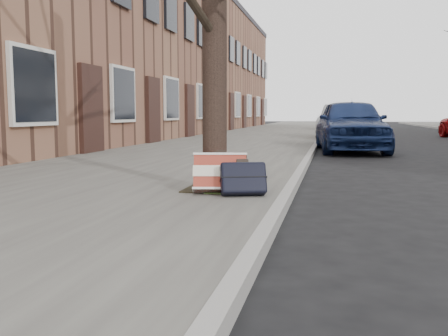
% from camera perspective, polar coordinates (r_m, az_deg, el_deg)
% --- Properties ---
extents(ground, '(120.00, 120.00, 0.00)m').
position_cam_1_polar(ground, '(4.68, 21.38, -6.59)').
color(ground, black).
rests_on(ground, ground).
extents(near_sidewalk, '(5.00, 70.00, 0.12)m').
position_cam_1_polar(near_sidewalk, '(19.75, 3.76, 3.50)').
color(near_sidewalk, slate).
rests_on(near_sidewalk, ground).
extents(house_near, '(6.80, 40.00, 7.00)m').
position_cam_1_polar(house_near, '(22.48, -11.18, 12.52)').
color(house_near, brown).
rests_on(house_near, ground).
extents(dirt_patch, '(0.85, 0.85, 0.02)m').
position_cam_1_polar(dirt_patch, '(5.91, -0.01, -2.29)').
color(dirt_patch, black).
rests_on(dirt_patch, near_sidewalk).
extents(suitcase_red, '(0.63, 0.42, 0.45)m').
position_cam_1_polar(suitcase_red, '(5.53, -0.45, -0.62)').
color(suitcase_red, maroon).
rests_on(suitcase_red, near_sidewalk).
extents(suitcase_navy, '(0.56, 0.43, 0.38)m').
position_cam_1_polar(suitcase_navy, '(5.37, 2.21, -1.16)').
color(suitcase_navy, black).
rests_on(suitcase_navy, near_sidewalk).
extents(car_near_front, '(2.06, 4.30, 1.42)m').
position_cam_1_polar(car_near_front, '(13.68, 14.25, 4.82)').
color(car_near_front, navy).
rests_on(car_near_front, ground).
extents(car_near_mid, '(1.93, 4.23, 1.35)m').
position_cam_1_polar(car_near_mid, '(19.22, 13.48, 5.10)').
color(car_near_mid, '#A5A9AC').
rests_on(car_near_mid, ground).
extents(car_near_back, '(2.64, 4.95, 1.32)m').
position_cam_1_polar(car_near_back, '(28.46, 13.56, 5.40)').
color(car_near_back, '#3D3D42').
rests_on(car_near_back, ground).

